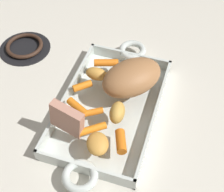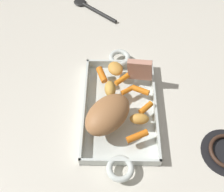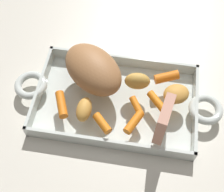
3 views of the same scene
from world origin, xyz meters
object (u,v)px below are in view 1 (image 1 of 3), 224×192
pork_roast (132,77)px  roast_slice_thin (67,119)px  roasting_dish (110,108)px  potato_golden_small (98,144)px  potato_near_roast (117,112)px  baby_carrot_short (121,141)px  potato_halved (97,74)px  baby_carrot_center_right (106,63)px  baby_carrot_southeast (77,107)px  baby_carrot_northwest (82,86)px  stove_burner_rear (25,47)px  baby_carrot_southwest (94,112)px  baby_carrot_northeast (92,129)px

pork_roast → roast_slice_thin: (0.17, -0.10, 0.00)m
roasting_dish → potato_golden_small: size_ratio=8.27×
roasting_dish → potato_near_roast: bearing=35.8°
baby_carrot_short → potato_halved: 0.21m
baby_carrot_short → baby_carrot_center_right: bearing=-153.9°
baby_carrot_southeast → baby_carrot_short: bearing=64.4°
baby_carrot_northwest → stove_burner_rear: (-0.12, -0.23, -0.04)m
pork_roast → stove_burner_rear: pork_roast is taller
pork_roast → baby_carrot_southwest: pork_roast is taller
baby_carrot_northwest → potato_near_roast: (0.06, 0.11, 0.01)m
baby_carrot_northwest → stove_burner_rear: baby_carrot_northwest is taller
baby_carrot_center_right → baby_carrot_short: bearing=26.1°
baby_carrot_short → baby_carrot_northeast: bearing=-99.6°
baby_carrot_southeast → baby_carrot_southwest: 0.04m
roast_slice_thin → potato_near_roast: 0.12m
baby_carrot_northeast → potato_halved: bearing=-164.1°
baby_carrot_center_right → baby_carrot_northwest: baby_carrot_center_right is taller
pork_roast → baby_carrot_southwest: size_ratio=3.43×
pork_roast → potato_golden_small: bearing=-6.5°
pork_roast → baby_carrot_southeast: size_ratio=2.74×
roast_slice_thin → pork_roast: bearing=148.7°
baby_carrot_northwest → potato_halved: 0.05m
pork_roast → stove_burner_rear: size_ratio=1.04×
pork_roast → potato_near_roast: 0.10m
potato_near_roast → stove_burner_rear: 0.39m
potato_near_roast → potato_halved: size_ratio=0.99×
baby_carrot_short → roasting_dish: bearing=-151.1°
roasting_dish → potato_golden_small: (0.13, 0.01, 0.04)m
baby_carrot_southwest → potato_near_roast: (-0.01, 0.06, 0.01)m
roast_slice_thin → potato_golden_small: 0.09m
roasting_dish → baby_carrot_northeast: bearing=-7.2°
stove_burner_rear → baby_carrot_southwest: bearing=56.6°
baby_carrot_northwest → potato_near_roast: bearing=61.1°
potato_halved → roast_slice_thin: bearing=-2.6°
roast_slice_thin → baby_carrot_center_right: size_ratio=1.21×
baby_carrot_southeast → potato_golden_small: bearing=43.9°
potato_golden_small → stove_burner_rear: bearing=-129.8°
baby_carrot_northwest → baby_carrot_short: (0.13, 0.14, 0.00)m
roasting_dish → baby_carrot_northwest: size_ratio=9.95×
baby_carrot_southwest → stove_burner_rear: size_ratio=0.30×
roast_slice_thin → potato_golden_small: bearing=72.6°
baby_carrot_northeast → baby_carrot_southeast: bearing=-131.6°
baby_carrot_southwest → baby_carrot_short: bearing=55.0°
baby_carrot_short → stove_burner_rear: (-0.25, -0.37, -0.04)m
baby_carrot_center_right → potato_golden_small: (0.25, 0.06, 0.01)m
baby_carrot_northwest → potato_golden_small: (0.15, 0.09, 0.01)m
baby_carrot_northwest → baby_carrot_short: size_ratio=0.87×
baby_carrot_northwest → roasting_dish: bearing=77.2°
potato_near_roast → baby_carrot_northwest: bearing=-118.9°
pork_roast → potato_near_roast: bearing=-3.1°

